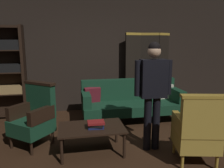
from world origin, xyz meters
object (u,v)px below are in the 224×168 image
coffee_table (92,130)px  book_navy_cloth (96,127)px  potted_plant (40,105)px  velvet_couch (131,100)px  armchair_wing_left (34,116)px  bookshelf (4,70)px  standing_figure (153,86)px  book_red_leather (96,122)px  armchair_gilt_accent (197,131)px  book_black_cloth (96,125)px  folding_screen (149,70)px

coffee_table → book_navy_cloth: bearing=-42.8°
potted_plant → book_navy_cloth: bearing=-56.5°
velvet_couch → armchair_wing_left: bearing=-156.6°
bookshelf → armchair_wing_left: (0.81, -1.56, -0.59)m
velvet_couch → armchair_wing_left: armchair_wing_left is taller
armchair_wing_left → potted_plant: bearing=91.1°
standing_figure → book_red_leather: standing_figure is taller
armchair_gilt_accent → book_navy_cloth: (-1.35, 0.54, -0.06)m
standing_figure → book_black_cloth: standing_figure is taller
folding_screen → armchair_wing_left: 3.11m
armchair_gilt_accent → book_red_leather: size_ratio=4.13×
coffee_table → armchair_wing_left: size_ratio=0.96×
armchair_gilt_accent → armchair_wing_left: same height
bookshelf → potted_plant: 1.20m
book_navy_cloth → bookshelf: bearing=130.3°
potted_plant → book_black_cloth: potted_plant is taller
folding_screen → armchair_wing_left: size_ratio=1.83×
bookshelf → coffee_table: bookshelf is taller
folding_screen → armchair_wing_left: bearing=-147.4°
folding_screen → coffee_table: size_ratio=1.90×
book_navy_cloth → book_red_leather: size_ratio=0.94×
armchair_wing_left → armchair_gilt_accent: bearing=-24.8°
folding_screen → book_red_leather: folding_screen is taller
folding_screen → standing_figure: size_ratio=1.12×
coffee_table → book_black_cloth: book_black_cloth is taller
velvet_couch → potted_plant: velvet_couch is taller
potted_plant → book_black_cloth: bearing=-56.5°
potted_plant → book_red_leather: 1.78m
bookshelf → coffee_table: size_ratio=2.05×
coffee_table → armchair_gilt_accent: bearing=-23.1°
velvet_couch → armchair_gilt_accent: (0.41, -1.88, 0.04)m
bookshelf → armchair_wing_left: size_ratio=1.97×
potted_plant → book_black_cloth: (0.98, -1.48, 0.05)m
coffee_table → potted_plant: bearing=122.8°
folding_screen → bookshelf: bearing=-178.4°
folding_screen → book_navy_cloth: 2.77m
folding_screen → bookshelf: bookshelf is taller
folding_screen → book_red_leather: 2.76m
velvet_couch → book_black_cloth: 1.63m
potted_plant → book_red_leather: potted_plant is taller
armchair_wing_left → book_red_leather: (0.96, -0.52, 0.02)m
potted_plant → book_navy_cloth: (0.98, -1.48, 0.02)m
bookshelf → book_black_cloth: bearing=-49.7°
book_navy_cloth → standing_figure: bearing=-0.3°
folding_screen → book_black_cloth: size_ratio=9.21×
standing_figure → book_navy_cloth: size_ratio=7.22×
book_red_leather → armchair_gilt_accent: bearing=-22.0°
velvet_couch → coffee_table: 1.62m
bookshelf → velvet_couch: bearing=-15.4°
bookshelf → book_red_leather: bookshelf is taller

